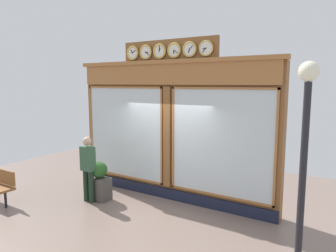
% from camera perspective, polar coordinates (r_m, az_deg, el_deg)
% --- Properties ---
extents(ground_plane, '(14.00, 14.00, 0.00)m').
position_cam_1_polar(ground_plane, '(6.48, -14.17, -20.24)').
color(ground_plane, '#7A665B').
extents(shop_facade, '(5.80, 0.42, 4.10)m').
position_cam_1_polar(shop_facade, '(8.10, 0.47, -0.58)').
color(shop_facade, brown).
rests_on(shop_facade, ground_plane).
extents(pedestrian, '(0.37, 0.24, 1.69)m').
position_cam_1_polar(pedestrian, '(8.22, -14.45, -7.16)').
color(pedestrian, '#1C2F21').
rests_on(pedestrian, ground_plane).
extents(street_lamp, '(0.28, 0.28, 3.32)m').
position_cam_1_polar(street_lamp, '(4.70, 23.76, -2.72)').
color(street_lamp, black).
rests_on(street_lamp, ground_plane).
extents(planter_box, '(0.56, 0.36, 0.59)m').
position_cam_1_polar(planter_box, '(8.48, -12.41, -11.13)').
color(planter_box, '#4C4742').
rests_on(planter_box, ground_plane).
extents(planter_shrub, '(0.43, 0.43, 0.43)m').
position_cam_1_polar(planter_shrub, '(8.33, -12.51, -7.83)').
color(planter_shrub, '#285623').
rests_on(planter_shrub, planter_box).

